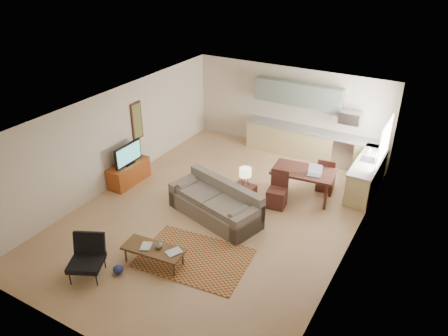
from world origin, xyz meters
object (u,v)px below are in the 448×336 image
Objects in this scene: sofa at (215,202)px; dining_table at (302,184)px; console_table at (245,196)px; coffee_table at (154,255)px; armchair at (86,259)px; tv_credenza at (129,173)px.

sofa is 2.48m from dining_table.
console_table is 0.39× the size of dining_table.
sofa is 1.88× the size of coffee_table.
coffee_table is 1.55× the size of armchair.
armchair is 0.66× the size of tv_credenza.
sofa reaches higher than armchair.
coffee_table is at bearing -98.05° from console_table.
coffee_table is 2.16× the size of console_table.
sofa is 1.57× the size of dining_table.
coffee_table is 3.69m from tv_credenza.
tv_credenza is at bearing -169.73° from sofa.
armchair is at bearing -139.38° from coffee_table.
armchair reaches higher than coffee_table.
console_table is (0.63, 2.96, 0.11)m from coffee_table.
console_table is at bearing 8.90° from tv_credenza.
console_table is at bearing 42.11° from armchair.
console_table reaches higher than coffee_table.
armchair is at bearing -107.56° from console_table.
sofa is at bearing -5.23° from tv_credenza.
armchair is 0.54× the size of dining_table.
tv_credenza is at bearing -165.65° from dining_table.
tv_credenza reaches higher than coffee_table.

